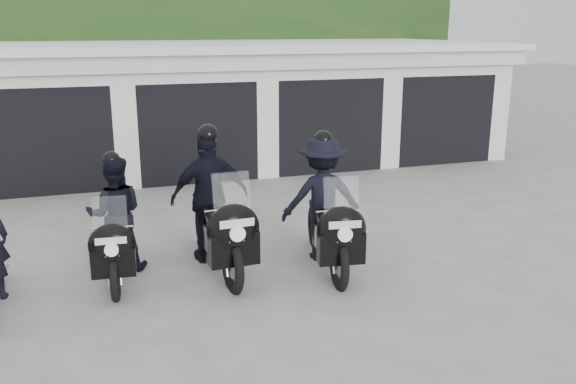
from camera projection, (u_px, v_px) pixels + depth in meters
name	position (u px, v px, depth m)	size (l,w,h in m)	color
ground	(274.00, 275.00, 8.54)	(80.00, 80.00, 0.00)	#A2A19C
garage_block	(180.00, 105.00, 15.54)	(16.40, 6.80, 2.96)	white
background_vegetation	(166.00, 45.00, 19.74)	(20.00, 3.90, 5.80)	#1A3C15
police_bike_b	(115.00, 223.00, 8.38)	(0.86, 2.04, 1.78)	black
police_bike_c	(213.00, 206.00, 8.69)	(1.17, 2.41, 2.10)	black
police_bike_d	(325.00, 206.00, 8.81)	(1.28, 2.28, 1.99)	black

